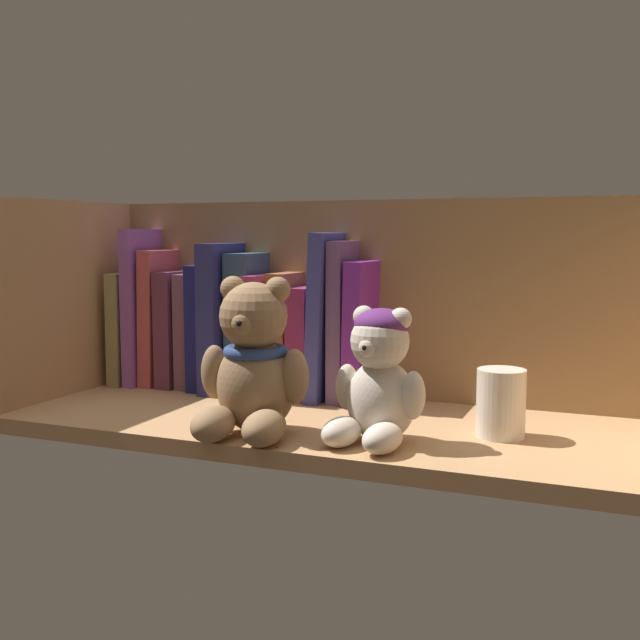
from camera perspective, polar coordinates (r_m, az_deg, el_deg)
shelf_board at (r=94.38cm, az=0.85°, el=-8.06°), size 79.22×29.48×2.00cm
shelf_back_panel at (r=106.27cm, az=3.89°, el=1.03°), size 81.62×1.20×29.25cm
shelf_side_panel_left at (r=113.06cm, az=-18.57°, el=1.03°), size 1.60×31.88×29.25cm
book_0 at (r=120.86cm, az=-13.58°, el=-0.50°), size 2.08×12.39×16.80cm
book_1 at (r=119.13cm, az=-12.69°, el=1.01°), size 1.81×11.70×23.32cm
book_2 at (r=117.87cm, az=-11.67°, el=0.22°), size 2.68×9.95×20.27cm
book_3 at (r=116.45cm, az=-10.47°, el=-0.60°), size 2.63×9.94×17.15cm
book_4 at (r=114.98cm, az=-9.29°, el=-0.74°), size 1.99×9.13×16.83cm
book_5 at (r=113.56cm, az=-8.17°, el=-0.47°), size 2.26×10.86×18.16cm
book_6 at (r=111.88cm, az=-6.84°, el=0.25°), size 2.82×13.71×21.28cm
book_7 at (r=110.22cm, az=-5.17°, el=-0.18°), size 3.51×10.05×19.92cm
book_8 at (r=109.00cm, az=-3.70°, el=-1.01°), size 1.77×14.45×17.02cm
book_9 at (r=107.83cm, az=-2.40°, el=-1.03°), size 2.67×9.20×17.24cm
book_10 at (r=106.63cm, az=-0.79°, el=-1.61°), size 2.91×10.36×15.40cm
book_11 at (r=105.06cm, az=0.68°, el=0.30°), size 2.79×12.06×22.83cm
book_12 at (r=104.24cm, az=1.95°, el=-0.05°), size 2.03×9.92×21.70cm
book_13 at (r=103.50cm, az=3.34°, el=-0.84°), size 2.78×11.22×19.09cm
teddy_bear_larger at (r=86.60cm, az=-5.04°, el=-3.55°), size 13.15×13.45×17.90cm
teddy_bear_smaller at (r=83.11cm, az=4.38°, el=-4.39°), size 11.01×11.45×14.83cm
pillar_candle at (r=87.77cm, az=13.32°, el=-6.10°), size 5.44×5.44×7.68cm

